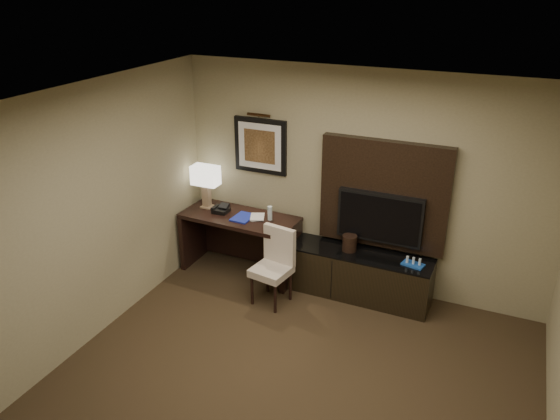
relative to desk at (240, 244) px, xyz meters
The scene contains 18 objects.
floor 2.63m from the desk, 55.98° to the right, with size 4.50×5.00×0.01m, color #2F2215.
ceiling 3.47m from the desk, 55.98° to the right, with size 4.50×5.00×0.01m, color silver.
wall_back 1.77m from the desk, 13.56° to the left, with size 4.50×0.01×2.70m, color gray.
wall_left 2.48m from the desk, 110.38° to the right, with size 0.01×5.00×2.70m, color gray.
desk is the anchor object (origin of this frame).
credenza 1.60m from the desk, ahead, with size 1.70×0.47×0.58m, color black.
tv_wall_panel 1.98m from the desk, ahead, with size 1.50×0.12×1.30m, color black.
tv 1.87m from the desk, ahead, with size 1.00×0.08×0.60m, color black.
artwork 1.30m from the desk, 65.24° to the left, with size 0.70×0.04×0.70m, color black.
picture_light 1.68m from the desk, 62.45° to the left, with size 0.04×0.04×0.30m, color #3D2513.
desk_chair 0.84m from the desk, 36.79° to the right, with size 0.41×0.48×0.86m, color beige, non-canonical shape.
table_lamp 0.87m from the desk, behind, with size 0.36×0.20×0.58m, color #9C8161, non-canonical shape.
desk_phone 0.52m from the desk, behind, with size 0.19×0.18×0.10m, color black, non-canonical shape.
blue_folder 0.42m from the desk, 30.85° to the right, with size 0.23×0.31×0.02m, color #1928A3.
book 0.54m from the desk, ahead, with size 0.17×0.02×0.23m, color #B6B28F.
water_bottle 0.64m from the desk, ahead, with size 0.06×0.06×0.18m, color silver.
ice_bucket 1.47m from the desk, ahead, with size 0.17×0.17×0.19m, color black.
minibar_tray 2.22m from the desk, ahead, with size 0.24×0.15×0.09m, color #194CA8, non-canonical shape.
Camera 1 is at (1.58, -3.40, 3.65)m, focal length 35.00 mm.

